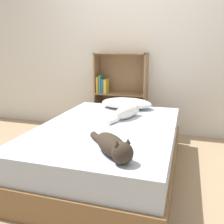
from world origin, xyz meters
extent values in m
plane|color=#997F60|center=(0.00, 0.00, 0.00)|extent=(8.00, 8.00, 0.00)
cube|color=silver|center=(0.00, 1.35, 1.25)|extent=(8.00, 0.06, 2.50)
cube|color=brown|center=(0.00, 0.00, 0.13)|extent=(1.30, 1.89, 0.25)
cube|color=#B2BCCC|center=(0.00, 0.00, 0.37)|extent=(1.26, 1.83, 0.22)
ellipsoid|color=white|center=(0.01, 0.73, 0.54)|extent=(0.62, 0.36, 0.13)
ellipsoid|color=white|center=(0.11, 0.29, 0.55)|extent=(0.25, 0.37, 0.14)
sphere|color=white|center=(0.16, 0.43, 0.54)|extent=(0.12, 0.12, 0.12)
cone|color=white|center=(0.13, 0.44, 0.61)|extent=(0.04, 0.04, 0.03)
cone|color=white|center=(0.19, 0.42, 0.61)|extent=(0.04, 0.04, 0.03)
cylinder|color=white|center=(0.03, 0.08, 0.50)|extent=(0.10, 0.16, 0.05)
ellipsoid|color=#33281E|center=(0.23, -0.62, 0.55)|extent=(0.38, 0.40, 0.14)
sphere|color=#33281E|center=(0.34, -0.75, 0.55)|extent=(0.15, 0.15, 0.15)
cone|color=#33281E|center=(0.37, -0.72, 0.63)|extent=(0.04, 0.04, 0.03)
cone|color=#33281E|center=(0.31, -0.78, 0.63)|extent=(0.04, 0.04, 0.03)
cylinder|color=#33281E|center=(0.05, -0.42, 0.50)|extent=(0.16, 0.17, 0.06)
cube|color=#8E6B47|center=(-0.54, 1.18, 0.57)|extent=(0.02, 0.26, 1.14)
cube|color=#8E6B47|center=(0.17, 1.18, 0.57)|extent=(0.02, 0.26, 1.14)
cube|color=#8E6B47|center=(-0.19, 1.18, 0.01)|extent=(0.73, 0.26, 0.02)
cube|color=#8E6B47|center=(-0.19, 1.18, 1.13)|extent=(0.73, 0.26, 0.02)
cube|color=#8E6B47|center=(-0.19, 1.18, 0.57)|extent=(0.69, 0.26, 0.02)
cube|color=#8E6B47|center=(-0.19, 1.30, 0.57)|extent=(0.73, 0.02, 1.14)
cube|color=orange|center=(-0.50, 1.14, 0.69)|extent=(0.03, 0.16, 0.23)
cube|color=#337F47|center=(-0.46, 1.14, 0.71)|extent=(0.03, 0.16, 0.25)
cube|color=#2D519E|center=(-0.43, 1.14, 0.68)|extent=(0.03, 0.16, 0.20)
cube|color=gold|center=(-0.39, 1.14, 0.68)|extent=(0.04, 0.16, 0.20)
camera|label=1|loc=(0.71, -2.20, 1.22)|focal=40.00mm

